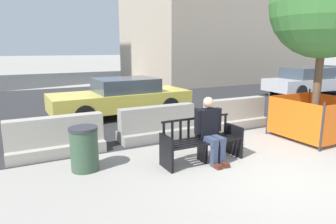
# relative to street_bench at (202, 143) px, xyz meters

# --- Properties ---
(ground_plane) EXTENTS (200.00, 200.00, 0.00)m
(ground_plane) POSITION_rel_street_bench_xyz_m (0.79, -1.33, -0.40)
(ground_plane) COLOR gray
(street_asphalt) EXTENTS (120.00, 12.00, 0.01)m
(street_asphalt) POSITION_rel_street_bench_xyz_m (0.79, 7.37, -0.39)
(street_asphalt) COLOR #28282B
(street_asphalt) RESTS_ON ground
(street_bench) EXTENTS (1.69, 0.53, 0.88)m
(street_bench) POSITION_rel_street_bench_xyz_m (0.00, 0.00, 0.00)
(street_bench) COLOR black
(street_bench) RESTS_ON ground
(seated_person) EXTENTS (0.58, 0.72, 1.31)m
(seated_person) POSITION_rel_street_bench_xyz_m (0.15, -0.06, 0.29)
(seated_person) COLOR black
(seated_person) RESTS_ON ground
(jersey_barrier_centre) EXTENTS (2.00, 0.69, 0.84)m
(jersey_barrier_centre) POSITION_rel_street_bench_xyz_m (-0.11, 1.84, -0.06)
(jersey_barrier_centre) COLOR gray
(jersey_barrier_centre) RESTS_ON ground
(jersey_barrier_left) EXTENTS (2.00, 0.68, 0.84)m
(jersey_barrier_left) POSITION_rel_street_bench_xyz_m (-2.56, 1.79, -0.06)
(jersey_barrier_left) COLOR #9E998E
(jersey_barrier_left) RESTS_ON ground
(jersey_barrier_right) EXTENTS (2.01, 0.71, 0.84)m
(jersey_barrier_right) POSITION_rel_street_bench_xyz_m (2.39, 1.85, -0.06)
(jersey_barrier_right) COLOR #9E998E
(jersey_barrier_right) RESTS_ON ground
(street_tree) EXTENTS (2.59, 2.59, 4.60)m
(street_tree) POSITION_rel_street_bench_xyz_m (3.47, 0.06, 2.90)
(street_tree) COLOR brown
(street_tree) RESTS_ON ground
(construction_fence) EXTENTS (1.64, 1.64, 1.12)m
(construction_fence) POSITION_rel_street_bench_xyz_m (3.47, 0.06, 0.16)
(construction_fence) COLOR #2D2D33
(construction_fence) RESTS_ON ground
(car_taxi_near) EXTENTS (4.66, 1.99, 1.27)m
(car_taxi_near) POSITION_rel_street_bench_xyz_m (-0.03, 4.80, 0.24)
(car_taxi_near) COLOR #DBC64C
(car_taxi_near) RESTS_ON ground
(car_sedan_far) EXTENTS (4.61, 2.02, 1.35)m
(car_sedan_far) POSITION_rel_street_bench_xyz_m (9.68, 5.06, 0.28)
(car_sedan_far) COLOR #B7B7BC
(car_sedan_far) RESTS_ON ground
(trash_bin) EXTENTS (0.54, 0.54, 0.84)m
(trash_bin) POSITION_rel_street_bench_xyz_m (-2.20, 0.65, 0.02)
(trash_bin) COLOR #334C38
(trash_bin) RESTS_ON ground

